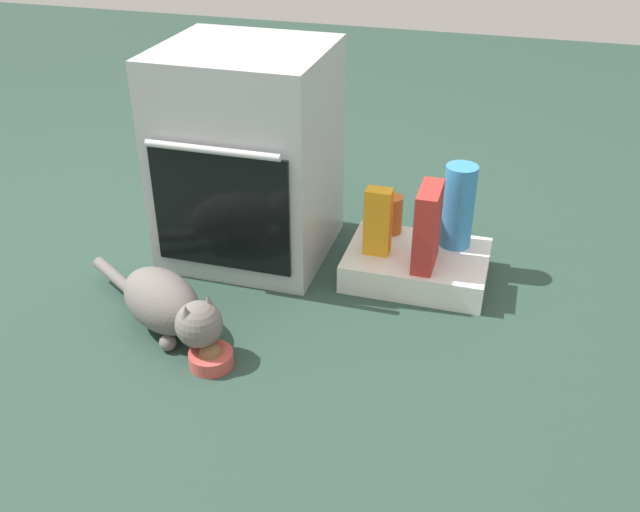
# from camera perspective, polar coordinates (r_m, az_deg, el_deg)

# --- Properties ---
(ground) EXTENTS (8.00, 8.00, 0.00)m
(ground) POSITION_cam_1_polar(r_m,az_deg,el_deg) (2.47, -8.60, -3.51)
(ground) COLOR #284238
(oven) EXTENTS (0.56, 0.57, 0.76)m
(oven) POSITION_cam_1_polar(r_m,az_deg,el_deg) (2.58, -5.70, 7.94)
(oven) COLOR #B7BABF
(oven) RESTS_ON ground
(pantry_cabinet) EXTENTS (0.49, 0.36, 0.10)m
(pantry_cabinet) POSITION_cam_1_polar(r_m,az_deg,el_deg) (2.56, 7.65, -0.70)
(pantry_cabinet) COLOR white
(pantry_cabinet) RESTS_ON ground
(food_bowl) EXTENTS (0.13, 0.13, 0.08)m
(food_bowl) POSITION_cam_1_polar(r_m,az_deg,el_deg) (2.17, -8.62, -7.92)
(food_bowl) COLOR #C64C47
(food_bowl) RESTS_ON ground
(cat) EXTENTS (0.61, 0.39, 0.21)m
(cat) POSITION_cam_1_polar(r_m,az_deg,el_deg) (2.27, -11.95, -3.80)
(cat) COLOR slate
(cat) RESTS_ON ground
(water_bottle) EXTENTS (0.11, 0.11, 0.30)m
(water_bottle) POSITION_cam_1_polar(r_m,az_deg,el_deg) (2.54, 10.88, 3.89)
(water_bottle) COLOR #388CD1
(water_bottle) RESTS_ON pantry_cabinet
(cereal_box) EXTENTS (0.07, 0.18, 0.28)m
(cereal_box) POSITION_cam_1_polar(r_m,az_deg,el_deg) (2.40, 8.50, 2.28)
(cereal_box) COLOR #B72D28
(cereal_box) RESTS_ON pantry_cabinet
(sauce_jar) EXTENTS (0.08, 0.08, 0.14)m
(sauce_jar) POSITION_cam_1_polar(r_m,az_deg,el_deg) (2.62, 5.67, 3.30)
(sauce_jar) COLOR #D16023
(sauce_jar) RESTS_ON pantry_cabinet
(juice_carton) EXTENTS (0.09, 0.06, 0.24)m
(juice_carton) POSITION_cam_1_polar(r_m,az_deg,el_deg) (2.46, 4.61, 2.73)
(juice_carton) COLOR orange
(juice_carton) RESTS_ON pantry_cabinet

